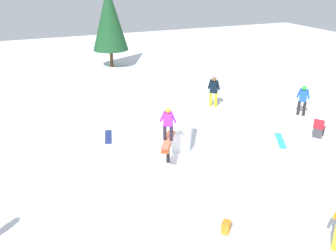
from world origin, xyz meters
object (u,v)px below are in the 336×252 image
loose_snowboard_navy (108,137)px  backpack_on_snow (226,227)px  bystander_blue (303,99)px  bystander_black (214,90)px  loose_snowboard_cyan (280,141)px  pine_tree_far (109,18)px  main_rider_on_rail (168,125)px  folding_chair (319,128)px  rail_feature (168,145)px

loose_snowboard_navy → backpack_on_snow: backpack_on_snow is taller
bystander_blue → bystander_black: bearing=7.7°
bystander_black → loose_snowboard_navy: 6.46m
loose_snowboard_cyan → backpack_on_snow: size_ratio=4.58×
bystander_black → backpack_on_snow: (9.23, -4.75, -0.74)m
loose_snowboard_cyan → pine_tree_far: bearing=-138.7°
bystander_blue → main_rider_on_rail: bearing=60.7°
bystander_black → folding_chair: bystander_black is taller
folding_chair → rail_feature: bearing=54.3°
pine_tree_far → loose_snowboard_navy: bearing=-15.8°
main_rider_on_rail → loose_snowboard_navy: 3.81m
bystander_blue → pine_tree_far: size_ratio=0.26×
bystander_blue → loose_snowboard_cyan: 3.67m
bystander_blue → pine_tree_far: 15.00m
rail_feature → bystander_blue: 8.34m
rail_feature → bystander_blue: (-1.96, 8.11, 0.12)m
folding_chair → pine_tree_far: (-15.82, -5.03, 3.12)m
loose_snowboard_cyan → folding_chair: (0.33, 1.75, 0.40)m
bystander_black → main_rider_on_rail: bearing=93.1°
folding_chair → bystander_black: bearing=-8.3°
rail_feature → pine_tree_far: size_ratio=0.30×
pine_tree_far → rail_feature: bearing=-7.1°
rail_feature → bystander_black: bystander_black is taller
bystander_black → bystander_blue: bystander_black is taller
bystander_black → rail_feature: bearing=93.1°
loose_snowboard_cyan → backpack_on_snow: (4.29, -5.30, 0.16)m
loose_snowboard_cyan → rail_feature: bearing=-62.0°
bystander_blue → loose_snowboard_navy: 9.74m
rail_feature → bystander_black: 6.69m
rail_feature → folding_chair: rail_feature is taller
backpack_on_snow → loose_snowboard_cyan: bearing=175.2°
bystander_black → loose_snowboard_navy: (1.66, -6.18, -0.90)m
main_rider_on_rail → loose_snowboard_cyan: main_rider_on_rail is taller
backpack_on_snow → folding_chair: bearing=165.6°
bystander_black → pine_tree_far: pine_tree_far is taller
loose_snowboard_navy → backpack_on_snow: 7.70m
loose_snowboard_cyan → folding_chair: size_ratio=1.77×
rail_feature → main_rider_on_rail: main_rider_on_rail is taller
rail_feature → pine_tree_far: pine_tree_far is taller
loose_snowboard_navy → bystander_black: bearing=-60.5°
loose_snowboard_cyan → loose_snowboard_navy: (-3.27, -6.73, 0.00)m
folding_chair → backpack_on_snow: folding_chair is taller
rail_feature → backpack_on_snow: rail_feature is taller
loose_snowboard_navy → folding_chair: 9.22m
main_rider_on_rail → bystander_black: 6.72m
rail_feature → main_rider_on_rail: bearing=0.0°
backpack_on_snow → bystander_blue: bearing=174.1°
loose_snowboard_cyan → loose_snowboard_navy: size_ratio=1.09×
main_rider_on_rail → backpack_on_snow: (4.42, -0.10, -1.36)m
rail_feature → main_rider_on_rail: (0.00, 0.00, 0.79)m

